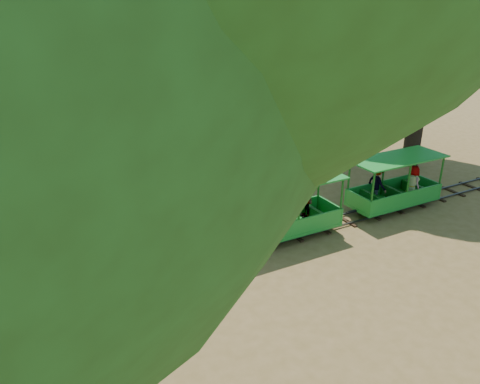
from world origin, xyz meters
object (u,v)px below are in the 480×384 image
carriage_front (288,214)px  carriage_rear (392,187)px  locomotive (170,206)px  fence (167,150)px

carriage_front → carriage_rear: bearing=0.1°
locomotive → carriage_front: locomotive is taller
carriage_front → fence: bearing=95.7°
locomotive → carriage_front: 3.68m
carriage_rear → carriage_front: bearing=-179.9°
carriage_rear → fence: size_ratio=0.18×
carriage_front → carriage_rear: (4.10, 0.01, 0.03)m
locomotive → carriage_rear: locomotive is taller
carriage_rear → fence: 9.38m
carriage_rear → fence: carriage_rear is taller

